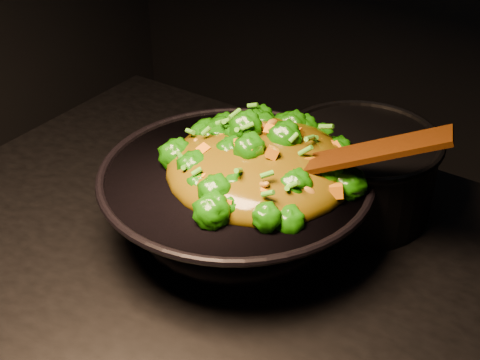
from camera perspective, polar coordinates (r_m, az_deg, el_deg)
The scene contains 4 objects.
wok at distance 0.94m, azimuth -0.34°, elevation -2.13°, with size 0.37×0.37×0.10m, color black, non-canonical shape.
stir_fry at distance 0.90m, azimuth 1.78°, elevation 3.21°, with size 0.26×0.26×0.09m, color #155C06, non-canonical shape.
spatula at distance 0.86m, azimuth 8.11°, elevation 1.78°, with size 0.29×0.04×0.01m, color #321206.
back_pot at distance 1.00m, azimuth 10.09°, elevation 0.65°, with size 0.22×0.22×0.13m, color black.
Camera 1 is at (0.32, -0.51, 1.50)m, focal length 50.00 mm.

